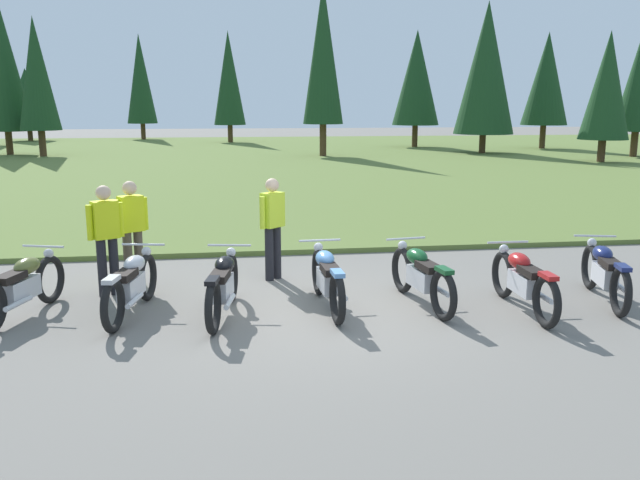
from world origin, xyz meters
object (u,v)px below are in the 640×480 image
motorcycle_navy (605,272)px  rider_near_row_end (273,223)px  motorcycle_red (523,281)px  rider_in_hivis_vest (106,234)px  motorcycle_silver (131,284)px  motorcycle_black (223,285)px  motorcycle_olive (22,286)px  motorcycle_british_green (421,275)px  rider_checking_bike (132,227)px  motorcycle_sky_blue (327,278)px

motorcycle_navy → rider_near_row_end: bearing=157.8°
motorcycle_red → rider_in_hivis_vest: bearing=164.7°
motorcycle_silver → motorcycle_black: same height
motorcycle_black → rider_in_hivis_vest: rider_in_hivis_vest is taller
motorcycle_navy → rider_near_row_end: (-4.69, 1.91, 0.51)m
motorcycle_silver → motorcycle_olive: bearing=176.9°
rider_in_hivis_vest → motorcycle_red: bearing=-15.3°
motorcycle_british_green → motorcycle_red: (1.32, -0.47, 0.00)m
motorcycle_navy → motorcycle_red: bearing=-168.9°
rider_in_hivis_vest → motorcycle_olive: bearing=-136.1°
motorcycle_navy → rider_checking_bike: (-6.91, 1.84, 0.51)m
motorcycle_black → motorcycle_british_green: same height
rider_in_hivis_vest → rider_near_row_end: same height
rider_checking_bike → motorcycle_olive: bearing=-131.3°
motorcycle_olive → motorcycle_british_green: size_ratio=0.97×
motorcycle_sky_blue → motorcycle_british_green: bearing=-1.9°
motorcycle_red → rider_in_hivis_vest: (-5.83, 1.59, 0.51)m
motorcycle_navy → rider_in_hivis_vest: size_ratio=1.23×
motorcycle_black → rider_checking_bike: rider_checking_bike is taller
rider_in_hivis_vest → rider_near_row_end: (2.52, 0.59, 0.00)m
motorcycle_silver → motorcycle_red: bearing=-6.2°
motorcycle_red → motorcycle_navy: (1.37, 0.27, 0.00)m
motorcycle_olive → motorcycle_navy: 8.19m
rider_near_row_end → motorcycle_british_green: bearing=-40.6°
motorcycle_olive → motorcycle_red: bearing=-5.5°
motorcycle_british_green → rider_in_hivis_vest: (-4.51, 1.12, 0.51)m
motorcycle_red → rider_near_row_end: rider_near_row_end is taller
motorcycle_silver → rider_checking_bike: 1.62m
rider_near_row_end → motorcycle_sky_blue: bearing=-68.8°
motorcycle_black → motorcycle_red: bearing=-5.0°
motorcycle_olive → motorcycle_sky_blue: bearing=-2.0°
motorcycle_silver → motorcycle_sky_blue: size_ratio=0.99×
rider_near_row_end → motorcycle_navy: bearing=-22.2°
motorcycle_olive → motorcycle_navy: bearing=-2.7°
motorcycle_silver → motorcycle_red: same height
motorcycle_sky_blue → motorcycle_red: 2.72m
motorcycle_navy → rider_in_hivis_vest: rider_in_hivis_vest is taller
rider_near_row_end → motorcycle_olive: bearing=-156.4°
motorcycle_silver → motorcycle_black: size_ratio=1.00×
motorcycle_black → motorcycle_sky_blue: bearing=6.1°
motorcycle_navy → motorcycle_black: bearing=179.1°
motorcycle_silver → motorcycle_sky_blue: same height
motorcycle_black → rider_near_row_end: rider_near_row_end is taller
motorcycle_black → rider_checking_bike: (-1.41, 1.75, 0.51)m
motorcycle_sky_blue → rider_checking_bike: (-2.86, 1.59, 0.51)m
motorcycle_british_green → rider_checking_bike: (-4.21, 1.64, 0.51)m
motorcycle_sky_blue → rider_in_hivis_vest: size_ratio=1.26×
motorcycle_sky_blue → motorcycle_navy: bearing=-3.5°
rider_in_hivis_vest → motorcycle_sky_blue: bearing=-18.8°
rider_in_hivis_vest → rider_near_row_end: bearing=13.2°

